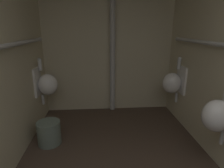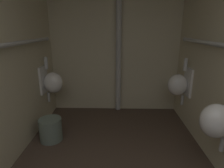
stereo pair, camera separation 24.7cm
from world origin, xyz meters
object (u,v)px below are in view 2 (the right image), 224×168
(urinal_right_far, at_px, (179,84))
(waste_bin, at_px, (51,129))
(urinal_left_mid, at_px, (52,82))
(standpipe_back_wall, at_px, (119,44))
(urinal_right_mid, at_px, (218,120))

(urinal_right_far, xyz_separation_m, waste_bin, (-1.90, -0.52, -0.52))
(urinal_right_far, relative_size, waste_bin, 2.34)
(urinal_left_mid, distance_m, standpipe_back_wall, 1.31)
(urinal_right_mid, distance_m, standpipe_back_wall, 2.05)
(waste_bin, bearing_deg, urinal_right_mid, -19.76)
(urinal_left_mid, relative_size, waste_bin, 2.34)
(urinal_right_far, bearing_deg, waste_bin, -164.59)
(urinal_right_mid, relative_size, standpipe_back_wall, 0.30)
(urinal_right_mid, height_order, urinal_right_far, same)
(standpipe_back_wall, relative_size, waste_bin, 7.71)
(urinal_right_mid, xyz_separation_m, urinal_right_far, (0.00, 1.21, 0.00))
(urinal_right_mid, distance_m, urinal_right_far, 1.21)
(urinal_right_far, xyz_separation_m, standpipe_back_wall, (-0.95, 0.52, 0.58))
(urinal_right_far, height_order, standpipe_back_wall, standpipe_back_wall)
(standpipe_back_wall, bearing_deg, waste_bin, -132.44)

